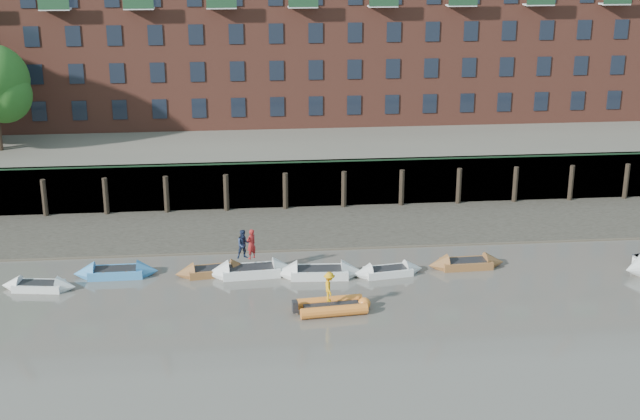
{
  "coord_description": "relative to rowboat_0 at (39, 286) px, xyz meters",
  "views": [
    {
      "loc": [
        -5.16,
        -35.84,
        19.39
      ],
      "look_at": [
        -0.58,
        12.0,
        3.2
      ],
      "focal_mm": 50.0,
      "sensor_mm": 36.0,
      "label": 1
    }
  ],
  "objects": [
    {
      "name": "rowboat_3",
      "position": [
        11.43,
        0.92,
        0.05
      ],
      "size": [
        5.08,
        1.83,
        1.45
      ],
      "rotation": [
        0.0,
        0.0,
        0.08
      ],
      "color": "silver",
      "rests_on": "ground"
    },
    {
      "name": "rowboat_1",
      "position": [
        3.93,
        1.48,
        0.03
      ],
      "size": [
        4.68,
        1.41,
        1.35
      ],
      "rotation": [
        0.0,
        0.0,
        0.01
      ],
      "color": "#3981BE",
      "rests_on": "ground"
    },
    {
      "name": "mud_band",
      "position": [
        16.05,
        5.1,
        -0.21
      ],
      "size": [
        110.0,
        1.6,
        0.1
      ],
      "primitive_type": "cube",
      "color": "#4C4336",
      "rests_on": "ground"
    },
    {
      "name": "rowboat_6",
      "position": [
        23.73,
        0.89,
        0.02
      ],
      "size": [
        4.47,
        1.45,
        1.28
      ],
      "rotation": [
        0.0,
        0.0,
        0.04
      ],
      "color": "brown",
      "rests_on": "ground"
    },
    {
      "name": "river_wall",
      "position": [
        16.05,
        12.88,
        1.39
      ],
      "size": [
        110.0,
        1.23,
        3.3
      ],
      "color": "#2D2A26",
      "rests_on": "ground"
    },
    {
      "name": "rowboat_4",
      "position": [
        15.23,
        0.35,
        0.04
      ],
      "size": [
        5.02,
        1.72,
        1.44
      ],
      "rotation": [
        0.0,
        0.0,
        -0.06
      ],
      "color": "silver",
      "rests_on": "ground"
    },
    {
      "name": "foreshore",
      "position": [
        16.05,
        8.5,
        -0.21
      ],
      "size": [
        110.0,
        8.0,
        0.5
      ],
      "primitive_type": "cube",
      "color": "#3D382F",
      "rests_on": "ground"
    },
    {
      "name": "rib_tender",
      "position": [
        15.58,
        -4.22,
        0.07
      ],
      "size": [
        3.81,
        2.1,
        0.65
      ],
      "rotation": [
        0.0,
        0.0,
        0.1
      ],
      "color": "orange",
      "rests_on": "ground"
    },
    {
      "name": "rowboat_5",
      "position": [
        19.09,
        0.23,
        0.0
      ],
      "size": [
        4.21,
        1.79,
        1.18
      ],
      "rotation": [
        0.0,
        0.0,
        0.15
      ],
      "color": "silver",
      "rests_on": "ground"
    },
    {
      "name": "person_rower_b",
      "position": [
        11.07,
        1.08,
        1.6
      ],
      "size": [
        0.93,
        0.79,
        1.66
      ],
      "primitive_type": "imported",
      "rotation": [
        0.0,
        0.0,
        0.22
      ],
      "color": "#19233F",
      "rests_on": "rowboat_3"
    },
    {
      "name": "rowboat_0",
      "position": [
        0.0,
        0.0,
        0.0
      ],
      "size": [
        4.19,
        1.75,
        1.18
      ],
      "rotation": [
        0.0,
        0.0,
        -0.14
      ],
      "color": "silver",
      "rests_on": "ground"
    },
    {
      "name": "ground",
      "position": [
        16.05,
        -9.5,
        -0.21
      ],
      "size": [
        220.0,
        220.0,
        0.0
      ],
      "primitive_type": "plane",
      "color": "#5C574F",
      "rests_on": "ground"
    },
    {
      "name": "bank_terrace",
      "position": [
        16.05,
        26.5,
        1.39
      ],
      "size": [
        110.0,
        28.0,
        3.2
      ],
      "primitive_type": "cube",
      "color": "#5E594D",
      "rests_on": "ground"
    },
    {
      "name": "rowboat_2",
      "position": [
        9.31,
        1.21,
        0.01
      ],
      "size": [
        4.36,
        1.85,
        1.23
      ],
      "rotation": [
        0.0,
        0.0,
        0.15
      ],
      "color": "brown",
      "rests_on": "ground"
    },
    {
      "name": "person_rower_a",
      "position": [
        11.49,
        1.01,
        1.63
      ],
      "size": [
        0.74,
        0.73,
        1.72
      ],
      "primitive_type": "imported",
      "rotation": [
        0.0,
        0.0,
        3.88
      ],
      "color": "maroon",
      "rests_on": "rowboat_3"
    },
    {
      "name": "person_rib_crew",
      "position": [
        15.29,
        -4.28,
        1.18
      ],
      "size": [
        0.62,
        1.03,
        1.56
      ],
      "primitive_type": "imported",
      "rotation": [
        0.0,
        0.0,
        1.53
      ],
      "color": "orange",
      "rests_on": "rib_tender"
    }
  ]
}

